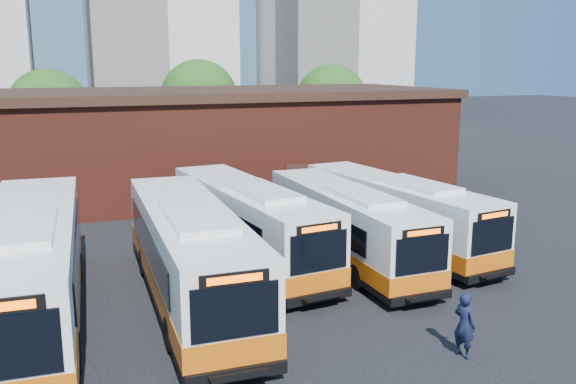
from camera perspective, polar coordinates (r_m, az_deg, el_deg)
name	(u,v)px	position (r m, az deg, el deg)	size (l,w,h in m)	color
ground	(363,297)	(21.62, 7.02, -9.77)	(220.00, 220.00, 0.00)	black
bus_farwest	(30,273)	(20.46, -23.00, -6.96)	(3.39, 13.62, 3.68)	white
bus_west	(190,258)	(20.82, -9.18, -6.09)	(2.94, 12.80, 3.47)	white
bus_midwest	(248,225)	(24.96, -3.76, -3.12)	(3.78, 12.25, 3.29)	white
bus_mideast	(346,227)	(25.01, 5.43, -3.30)	(2.53, 11.51, 3.12)	white
bus_east	(395,215)	(27.17, 9.99, -2.16)	(3.90, 11.79, 3.16)	white
transit_worker	(464,325)	(17.80, 16.18, -11.84)	(0.68, 0.44, 1.86)	black
depot_building	(218,139)	(39.18, -6.60, 4.94)	(28.60, 12.60, 6.40)	#5F2216
tree_west	(49,109)	(49.83, -21.47, 7.28)	(6.00, 6.00, 7.65)	#382314
tree_mid	(199,98)	(53.06, -8.31, 8.67)	(6.56, 6.56, 8.36)	#382314
tree_east	(331,100)	(53.76, 4.07, 8.54)	(6.24, 6.24, 7.96)	#382314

